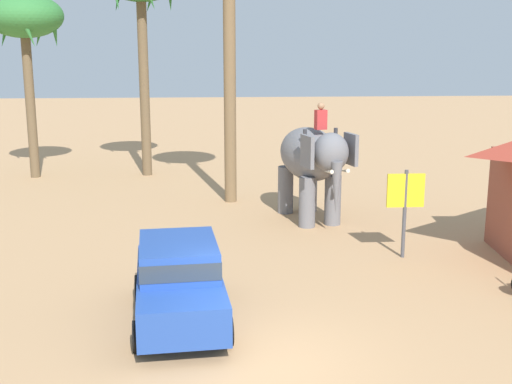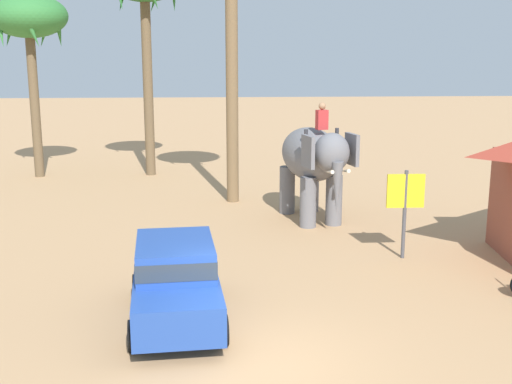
% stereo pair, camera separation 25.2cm
% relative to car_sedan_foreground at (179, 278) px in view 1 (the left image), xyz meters
% --- Properties ---
extents(ground_plane, '(120.00, 120.00, 0.00)m').
position_rel_car_sedan_foreground_xyz_m(ground_plane, '(1.46, -1.94, -0.93)').
color(ground_plane, tan).
extents(car_sedan_foreground, '(2.15, 4.24, 1.70)m').
position_rel_car_sedan_foreground_xyz_m(car_sedan_foreground, '(0.00, 0.00, 0.00)').
color(car_sedan_foreground, '#23479E').
rests_on(car_sedan_foreground, ground).
extents(elephant_with_mahout, '(2.42, 4.02, 3.88)m').
position_rel_car_sedan_foreground_xyz_m(elephant_with_mahout, '(3.93, 7.80, 1.06)').
color(elephant_with_mahout, slate).
rests_on(elephant_with_mahout, ground).
extents(palm_tree_left_of_road, '(3.20, 3.20, 7.64)m').
position_rel_car_sedan_foreground_xyz_m(palm_tree_left_of_road, '(-6.87, 15.70, 5.61)').
color(palm_tree_left_of_road, brown).
rests_on(palm_tree_left_of_road, ground).
extents(signboard_yellow, '(1.00, 0.10, 2.40)m').
position_rel_car_sedan_foreground_xyz_m(signboard_yellow, '(5.82, 3.81, 0.76)').
color(signboard_yellow, '#4C4C51').
rests_on(signboard_yellow, ground).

